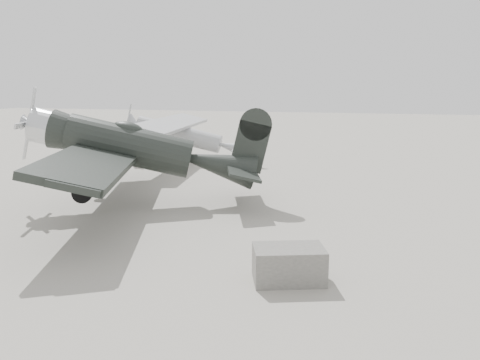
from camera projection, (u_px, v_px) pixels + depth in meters
name	position (u px, v px, depth m)	size (l,w,h in m)	color
ground	(205.00, 244.00, 14.68)	(160.00, 160.00, 0.00)	gray
lowwing_monoplane	(142.00, 149.00, 19.19)	(10.09, 13.52, 4.43)	black
highwing_monoplane	(184.00, 132.00, 29.92)	(8.36, 11.72, 3.31)	#9B9DA0
equipment_block	(289.00, 264.00, 11.83)	(1.78, 1.11, 0.89)	#605E59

